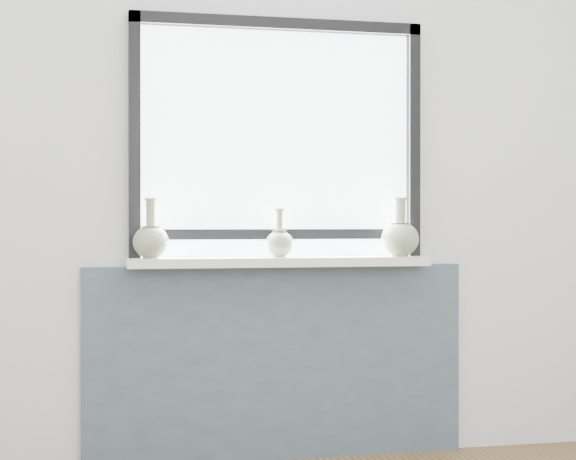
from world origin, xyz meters
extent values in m
cube|color=silver|center=(0.00, 1.81, 1.30)|extent=(3.60, 0.02, 2.60)
cube|color=#485764|center=(0.00, 1.78, 0.43)|extent=(1.70, 0.03, 0.86)
cube|color=white|center=(0.00, 1.71, 0.88)|extent=(1.32, 0.18, 0.04)
cube|color=black|center=(-0.62, 1.76, 1.43)|extent=(0.05, 0.06, 1.05)
cube|color=black|center=(0.62, 1.76, 1.43)|extent=(0.05, 0.06, 1.05)
cube|color=black|center=(0.00, 1.76, 1.92)|extent=(1.30, 0.06, 0.05)
cube|color=black|center=(0.00, 1.76, 1.00)|extent=(1.20, 0.05, 0.04)
cube|color=white|center=(0.00, 1.79, 1.40)|extent=(1.20, 0.01, 1.00)
cylinder|color=#91A07B|center=(-0.56, 1.69, 0.90)|extent=(0.07, 0.07, 0.01)
ellipsoid|color=#91A07B|center=(-0.56, 1.69, 0.97)|extent=(0.15, 0.15, 0.14)
cone|color=#91A07B|center=(-0.56, 1.69, 1.02)|extent=(0.08, 0.08, 0.03)
cylinder|color=#91A07B|center=(-0.56, 1.69, 1.08)|extent=(0.04, 0.04, 0.12)
cylinder|color=#91A07B|center=(-0.56, 1.69, 1.15)|extent=(0.05, 0.05, 0.01)
cylinder|color=#91A07B|center=(0.00, 1.72, 0.90)|extent=(0.06, 0.06, 0.01)
ellipsoid|color=#91A07B|center=(0.00, 1.72, 0.96)|extent=(0.13, 0.13, 0.12)
cone|color=#91A07B|center=(0.00, 1.72, 1.00)|extent=(0.07, 0.07, 0.03)
cylinder|color=#91A07B|center=(0.00, 1.72, 1.05)|extent=(0.03, 0.03, 0.10)
cylinder|color=#91A07B|center=(0.00, 1.72, 1.11)|extent=(0.05, 0.05, 0.01)
cylinder|color=#91A07B|center=(0.54, 1.69, 0.90)|extent=(0.08, 0.08, 0.01)
ellipsoid|color=#91A07B|center=(0.54, 1.69, 0.98)|extent=(0.17, 0.17, 0.16)
cone|color=#91A07B|center=(0.54, 1.69, 1.04)|extent=(0.09, 0.09, 0.03)
cylinder|color=#91A07B|center=(0.54, 1.69, 1.09)|extent=(0.05, 0.05, 0.12)
cylinder|color=#91A07B|center=(0.54, 1.69, 1.16)|extent=(0.06, 0.06, 0.01)
camera|label=1|loc=(-0.75, -2.05, 1.05)|focal=55.00mm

